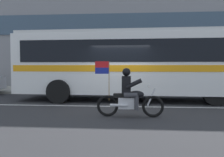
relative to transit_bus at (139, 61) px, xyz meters
name	(u,v)px	position (x,y,z in m)	size (l,w,h in m)	color
ground_plane	(120,104)	(-0.84, -1.19, -1.88)	(60.00, 60.00, 0.00)	#2B2B2D
sidewalk_curb	(124,91)	(-0.84, 3.91, -1.81)	(28.00, 3.80, 0.15)	gray
lane_center_stripe	(119,106)	(-0.84, -1.79, -1.88)	(26.60, 0.14, 0.01)	silver
transit_bus	(139,61)	(0.00, 0.00, 0.00)	(11.44, 2.99, 3.22)	white
motorcycle_with_rider	(129,96)	(-0.39, -3.77, -1.22)	(2.20, 0.64, 1.78)	black
fire_hydrant	(143,85)	(0.33, 2.86, -1.36)	(0.22, 0.30, 0.75)	red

